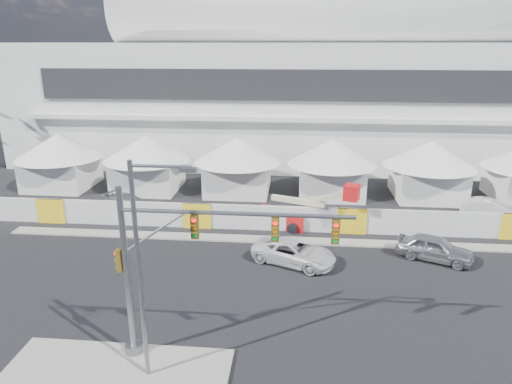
# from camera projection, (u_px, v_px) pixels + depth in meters

# --- Properties ---
(ground) EXTENTS (160.00, 160.00, 0.00)m
(ground) POSITION_uv_depth(u_px,v_px,m) (256.00, 347.00, 21.94)
(ground) COLOR black
(ground) RESTS_ON ground
(median_island) EXTENTS (10.00, 5.00, 0.15)m
(median_island) POSITION_uv_depth(u_px,v_px,m) (111.00, 381.00, 19.60)
(median_island) COLOR gray
(median_island) RESTS_ON ground
(stadium) EXTENTS (80.00, 24.80, 21.98)m
(stadium) POSITION_uv_depth(u_px,v_px,m) (355.00, 81.00, 57.56)
(stadium) COLOR silver
(stadium) RESTS_ON ground
(tent_row) EXTENTS (53.40, 8.40, 5.40)m
(tent_row) POSITION_uv_depth(u_px,v_px,m) (284.00, 162.00, 43.65)
(tent_row) COLOR silver
(tent_row) RESTS_ON ground
(hoarding_fence) EXTENTS (70.00, 0.25, 2.00)m
(hoarding_fence) POSITION_uv_depth(u_px,v_px,m) (352.00, 221.00, 34.84)
(hoarding_fence) COLOR silver
(hoarding_fence) RESTS_ON ground
(sedan_silver) EXTENTS (3.84, 5.33, 1.69)m
(sedan_silver) POSITION_uv_depth(u_px,v_px,m) (435.00, 248.00, 30.55)
(sedan_silver) COLOR #9FA0A4
(sedan_silver) RESTS_ON ground
(pickup_curb) EXTENTS (4.49, 6.09, 1.54)m
(pickup_curb) POSITION_uv_depth(u_px,v_px,m) (294.00, 252.00, 30.09)
(pickup_curb) COLOR silver
(pickup_curb) RESTS_ON ground
(lot_car_a) EXTENTS (2.93, 4.82, 1.50)m
(lot_car_a) POSITION_uv_depth(u_px,v_px,m) (490.00, 208.00, 38.22)
(lot_car_a) COLOR silver
(lot_car_a) RESTS_ON ground
(lot_car_c) EXTENTS (3.85, 5.19, 1.40)m
(lot_car_c) POSITION_uv_depth(u_px,v_px,m) (129.00, 203.00, 39.65)
(lot_car_c) COLOR #9E9EA2
(lot_car_c) RESTS_ON ground
(traffic_mast) EXTENTS (10.17, 0.79, 8.10)m
(traffic_mast) POSITION_uv_depth(u_px,v_px,m) (171.00, 268.00, 19.80)
(traffic_mast) COLOR gray
(traffic_mast) RESTS_ON median_island
(streetlight_median) EXTENTS (2.66, 0.27, 9.61)m
(streetlight_median) POSITION_uv_depth(u_px,v_px,m) (144.00, 260.00, 18.21)
(streetlight_median) COLOR gray
(streetlight_median) RESTS_ON median_island
(boom_lift) EXTENTS (8.41, 3.12, 4.12)m
(boom_lift) POSITION_uv_depth(u_px,v_px,m) (291.00, 213.00, 36.16)
(boom_lift) COLOR red
(boom_lift) RESTS_ON ground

